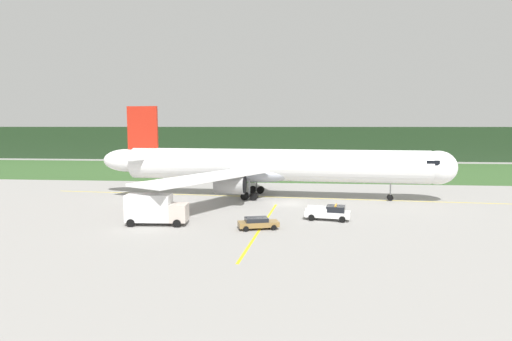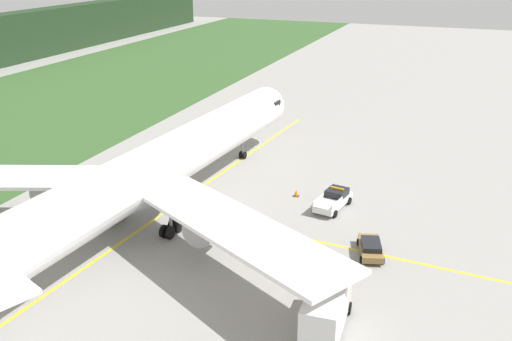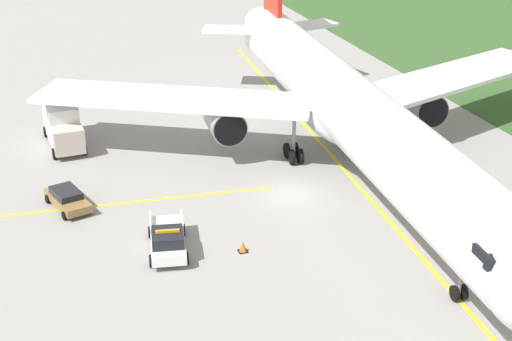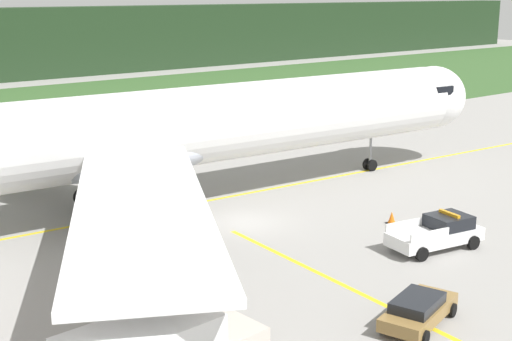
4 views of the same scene
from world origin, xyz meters
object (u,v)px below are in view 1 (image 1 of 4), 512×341
at_px(ops_pickup_truck, 329,213).
at_px(catering_truck, 155,209).
at_px(airliner, 269,166).
at_px(staff_car, 258,223).
at_px(apron_cone, 338,210).

relative_size(ops_pickup_truck, catering_truck, 0.79).
distance_m(airliner, catering_truck, 23.57).
bearing_deg(airliner, staff_car, -89.67).
bearing_deg(apron_cone, staff_car, -134.79).
distance_m(airliner, apron_cone, 15.61).
bearing_deg(airliner, ops_pickup_truck, -61.88).
distance_m(airliner, ops_pickup_truck, 18.24).
relative_size(airliner, ops_pickup_truck, 10.06).
height_order(ops_pickup_truck, apron_cone, ops_pickup_truck).
bearing_deg(catering_truck, apron_cone, 22.21).
bearing_deg(ops_pickup_truck, airliner, 118.12).
bearing_deg(apron_cone, airliner, 131.08).
height_order(airliner, ops_pickup_truck, airliner).
xyz_separation_m(airliner, ops_pickup_truck, (8.37, -15.67, -4.12)).
xyz_separation_m(airliner, staff_car, (0.12, -20.97, -4.32)).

